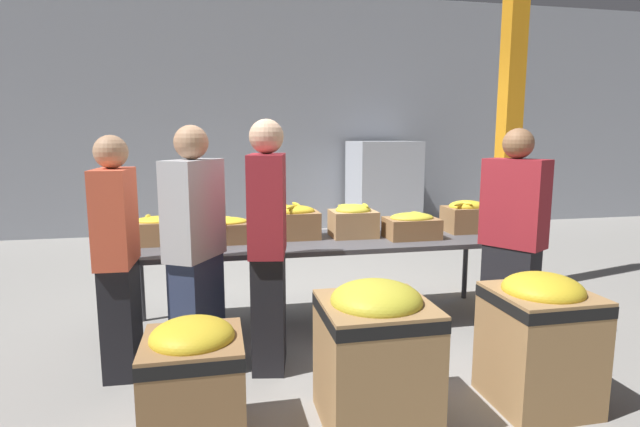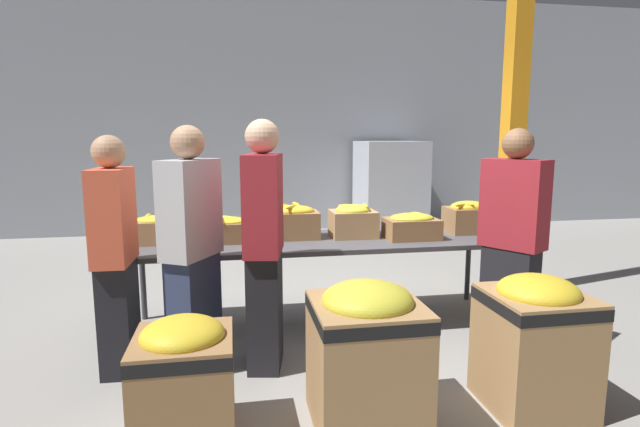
# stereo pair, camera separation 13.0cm
# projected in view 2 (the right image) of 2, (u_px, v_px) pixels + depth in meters

# --- Properties ---
(ground_plane) EXTENTS (30.00, 30.00, 0.00)m
(ground_plane) POSITION_uv_depth(u_px,v_px,m) (322.00, 323.00, 4.41)
(ground_plane) COLOR gray
(wall_back) EXTENTS (16.00, 0.08, 4.00)m
(wall_back) POSITION_uv_depth(u_px,v_px,m) (275.00, 114.00, 8.49)
(wall_back) COLOR #9399A3
(wall_back) RESTS_ON ground_plane
(sorting_table) EXTENTS (3.24, 0.89, 0.76)m
(sorting_table) POSITION_uv_depth(u_px,v_px,m) (322.00, 244.00, 4.30)
(sorting_table) COLOR #4C4C51
(sorting_table) RESTS_ON ground_plane
(banana_box_0) EXTENTS (0.48, 0.29, 0.25)m
(banana_box_0) POSITION_uv_depth(u_px,v_px,m) (161.00, 229.00, 4.15)
(banana_box_0) COLOR #A37A4C
(banana_box_0) RESTS_ON sorting_table
(banana_box_1) EXTENTS (0.42, 0.33, 0.23)m
(banana_box_1) POSITION_uv_depth(u_px,v_px,m) (226.00, 229.00, 4.20)
(banana_box_1) COLOR olive
(banana_box_1) RESTS_ON sorting_table
(banana_box_2) EXTENTS (0.47, 0.36, 0.30)m
(banana_box_2) POSITION_uv_depth(u_px,v_px,m) (291.00, 221.00, 4.33)
(banana_box_2) COLOR olive
(banana_box_2) RESTS_ON sorting_table
(banana_box_3) EXTENTS (0.39, 0.32, 0.30)m
(banana_box_3) POSITION_uv_depth(u_px,v_px,m) (353.00, 220.00, 4.40)
(banana_box_3) COLOR tan
(banana_box_3) RESTS_ON sorting_table
(banana_box_4) EXTENTS (0.45, 0.32, 0.23)m
(banana_box_4) POSITION_uv_depth(u_px,v_px,m) (412.00, 226.00, 4.32)
(banana_box_4) COLOR olive
(banana_box_4) RESTS_ON sorting_table
(banana_box_5) EXTENTS (0.39, 0.31, 0.30)m
(banana_box_5) POSITION_uv_depth(u_px,v_px,m) (468.00, 217.00, 4.60)
(banana_box_5) COLOR olive
(banana_box_5) RESTS_ON sorting_table
(volunteer_0) EXTENTS (0.43, 0.51, 1.71)m
(volunteer_0) POSITION_uv_depth(u_px,v_px,m) (192.00, 251.00, 3.45)
(volunteer_0) COLOR #2D3856
(volunteer_0) RESTS_ON ground_plane
(volunteer_1) EXTENTS (0.43, 0.51, 1.70)m
(volunteer_1) POSITION_uv_depth(u_px,v_px,m) (512.00, 242.00, 3.77)
(volunteer_1) COLOR black
(volunteer_1) RESTS_ON ground_plane
(volunteer_2) EXTENTS (0.24, 0.45, 1.65)m
(volunteer_2) POSITION_uv_depth(u_px,v_px,m) (115.00, 257.00, 3.41)
(volunteer_2) COLOR black
(volunteer_2) RESTS_ON ground_plane
(volunteer_3) EXTENTS (0.32, 0.50, 1.75)m
(volunteer_3) POSITION_uv_depth(u_px,v_px,m) (264.00, 247.00, 3.48)
(volunteer_3) COLOR black
(volunteer_3) RESTS_ON ground_plane
(donation_bin_0) EXTENTS (0.52, 0.52, 0.70)m
(donation_bin_0) POSITION_uv_depth(u_px,v_px,m) (184.00, 377.00, 2.65)
(donation_bin_0) COLOR olive
(donation_bin_0) RESTS_ON ground_plane
(donation_bin_1) EXTENTS (0.61, 0.61, 0.84)m
(donation_bin_1) POSITION_uv_depth(u_px,v_px,m) (367.00, 350.00, 2.81)
(donation_bin_1) COLOR #A37A4C
(donation_bin_1) RESTS_ON ground_plane
(donation_bin_2) EXTENTS (0.56, 0.56, 0.83)m
(donation_bin_2) POSITION_uv_depth(u_px,v_px,m) (535.00, 338.00, 2.99)
(donation_bin_2) COLOR #A37A4C
(donation_bin_2) RESTS_ON ground_plane
(support_pillar) EXTENTS (0.19, 0.19, 4.00)m
(support_pillar) POSITION_uv_depth(u_px,v_px,m) (515.00, 99.00, 4.94)
(support_pillar) COLOR orange
(support_pillar) RESTS_ON ground_plane
(pallet_stack_0) EXTENTS (1.12, 1.12, 1.55)m
(pallet_stack_0) POSITION_uv_depth(u_px,v_px,m) (390.00, 189.00, 8.34)
(pallet_stack_0) COLOR olive
(pallet_stack_0) RESTS_ON ground_plane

